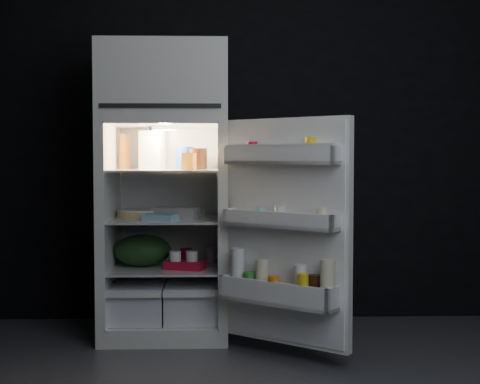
{
  "coord_description": "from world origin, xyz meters",
  "views": [
    {
      "loc": [
        -0.26,
        -2.84,
        1.09
      ],
      "look_at": [
        -0.14,
        1.0,
        0.9
      ],
      "focal_mm": 50.0,
      "sensor_mm": 36.0,
      "label": 1
    }
  ],
  "objects_px": {
    "fridge_door": "(285,235)",
    "milk_jug": "(152,150)",
    "refrigerator": "(166,181)",
    "egg_carton": "(176,213)",
    "yogurt_tray": "(185,265)"
  },
  "relations": [
    {
      "from": "fridge_door",
      "to": "milk_jug",
      "type": "relative_size",
      "value": 5.08
    },
    {
      "from": "milk_jug",
      "to": "refrigerator",
      "type": "bearing_deg",
      "value": -15.18
    },
    {
      "from": "fridge_door",
      "to": "egg_carton",
      "type": "height_order",
      "value": "fridge_door"
    },
    {
      "from": "refrigerator",
      "to": "fridge_door",
      "type": "height_order",
      "value": "refrigerator"
    },
    {
      "from": "fridge_door",
      "to": "milk_jug",
      "type": "distance_m",
      "value": 1.11
    },
    {
      "from": "refrigerator",
      "to": "yogurt_tray",
      "type": "bearing_deg",
      "value": -51.22
    },
    {
      "from": "milk_jug",
      "to": "egg_carton",
      "type": "xyz_separation_m",
      "value": [
        0.15,
        -0.15,
        -0.38
      ]
    },
    {
      "from": "egg_carton",
      "to": "fridge_door",
      "type": "bearing_deg",
      "value": -17.87
    },
    {
      "from": "fridge_door",
      "to": "egg_carton",
      "type": "xyz_separation_m",
      "value": [
        -0.62,
        0.51,
        0.08
      ]
    },
    {
      "from": "fridge_door",
      "to": "egg_carton",
      "type": "relative_size",
      "value": 4.43
    },
    {
      "from": "milk_jug",
      "to": "yogurt_tray",
      "type": "distance_m",
      "value": 0.76
    },
    {
      "from": "refrigerator",
      "to": "egg_carton",
      "type": "xyz_separation_m",
      "value": [
        0.06,
        -0.1,
        -0.19
      ]
    },
    {
      "from": "milk_jug",
      "to": "yogurt_tray",
      "type": "bearing_deg",
      "value": -29.45
    },
    {
      "from": "fridge_door",
      "to": "yogurt_tray",
      "type": "xyz_separation_m",
      "value": [
        -0.56,
        0.45,
        -0.23
      ]
    },
    {
      "from": "refrigerator",
      "to": "egg_carton",
      "type": "relative_size",
      "value": 6.46
    }
  ]
}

